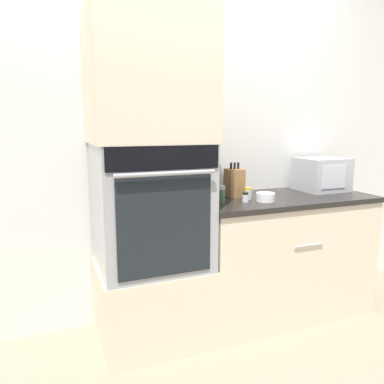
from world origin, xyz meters
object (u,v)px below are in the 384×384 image
(condiment_jar_near, at_px, (222,195))
(condiment_jar_mid, at_px, (245,197))
(knife_block, at_px, (234,183))
(bowl, at_px, (265,197))
(microwave, at_px, (321,174))
(wall_oven, at_px, (150,205))
(condiment_jar_far, at_px, (213,190))
(condiment_jar_back, at_px, (248,194))

(condiment_jar_near, distance_m, condiment_jar_mid, 0.16)
(knife_block, xyz_separation_m, bowl, (0.11, -0.22, -0.07))
(knife_block, distance_m, condiment_jar_near, 0.24)
(microwave, relative_size, bowl, 2.71)
(wall_oven, bearing_deg, knife_block, 9.48)
(condiment_jar_mid, height_order, condiment_jar_far, condiment_jar_far)
(condiment_jar_mid, height_order, condiment_jar_back, condiment_jar_back)
(wall_oven, relative_size, microwave, 2.24)
(bowl, xyz_separation_m, condiment_jar_far, (-0.27, 0.24, 0.02))
(microwave, distance_m, condiment_jar_back, 0.72)
(microwave, bearing_deg, condiment_jar_near, -170.49)
(microwave, bearing_deg, condiment_jar_far, 178.26)
(condiment_jar_mid, bearing_deg, condiment_jar_back, 50.06)
(condiment_jar_far, bearing_deg, condiment_jar_mid, -57.50)
(bowl, distance_m, condiment_jar_mid, 0.14)
(condiment_jar_mid, relative_size, condiment_jar_back, 0.80)
(wall_oven, height_order, knife_block, wall_oven)
(microwave, relative_size, knife_block, 1.42)
(condiment_jar_mid, bearing_deg, knife_block, 83.67)
(bowl, bearing_deg, knife_block, 117.31)
(wall_oven, xyz_separation_m, bowl, (0.75, -0.12, 0.02))
(wall_oven, distance_m, condiment_jar_mid, 0.62)
(condiment_jar_back, bearing_deg, bowl, -54.34)
(microwave, distance_m, bowl, 0.67)
(bowl, bearing_deg, condiment_jar_back, 125.66)
(knife_block, relative_size, condiment_jar_mid, 3.72)
(condiment_jar_near, bearing_deg, wall_oven, 172.76)
(condiment_jar_back, bearing_deg, condiment_jar_far, 145.42)
(wall_oven, height_order, microwave, wall_oven)
(condiment_jar_back, bearing_deg, condiment_jar_near, -168.31)
(wall_oven, relative_size, condiment_jar_mid, 11.77)
(condiment_jar_near, relative_size, condiment_jar_mid, 1.75)
(condiment_jar_near, xyz_separation_m, condiment_jar_mid, (0.15, -0.03, -0.02))
(microwave, height_order, knife_block, microwave)
(wall_oven, relative_size, knife_block, 3.17)
(condiment_jar_far, relative_size, condiment_jar_back, 1.33)
(wall_oven, bearing_deg, microwave, 3.96)
(bowl, distance_m, condiment_jar_near, 0.30)
(microwave, bearing_deg, condiment_jar_mid, -166.45)
(wall_oven, xyz_separation_m, condiment_jar_far, (0.48, 0.12, 0.04))
(wall_oven, height_order, condiment_jar_far, wall_oven)
(wall_oven, height_order, condiment_jar_back, wall_oven)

